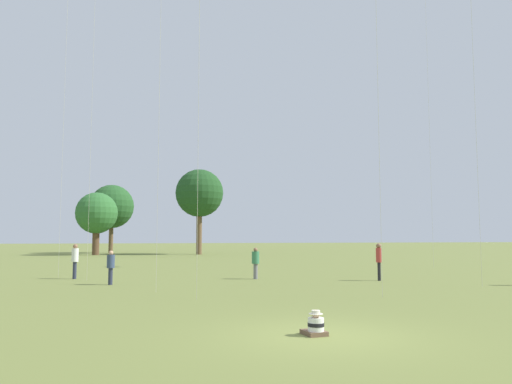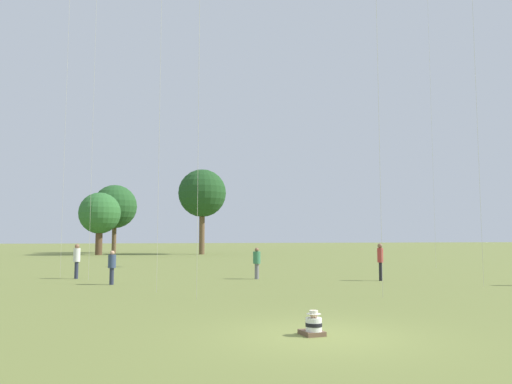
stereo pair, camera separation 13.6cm
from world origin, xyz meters
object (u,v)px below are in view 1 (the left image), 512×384
(person_standing_1, at_px, (256,261))
(kite_4, at_px, (425,3))
(person_standing_3, at_px, (75,258))
(distant_tree_2, at_px, (199,194))
(distant_tree_1, at_px, (112,207))
(distant_tree_0, at_px, (97,213))
(seated_toddler, at_px, (315,325))
(person_standing_0, at_px, (111,265))
(person_standing_2, at_px, (379,258))

(person_standing_1, xyz_separation_m, kite_4, (13.96, 5.88, 18.09))
(person_standing_3, distance_m, distant_tree_2, 35.55)
(person_standing_1, relative_size, distant_tree_1, 0.18)
(person_standing_1, relative_size, distant_tree_2, 0.15)
(kite_4, height_order, distant_tree_2, kite_4)
(person_standing_3, bearing_deg, person_standing_1, 58.09)
(distant_tree_0, bearing_deg, distant_tree_1, 78.09)
(seated_toddler, relative_size, distant_tree_2, 0.06)
(distant_tree_1, relative_size, distant_tree_2, 0.86)
(person_standing_0, height_order, distant_tree_1, distant_tree_1)
(person_standing_1, xyz_separation_m, distant_tree_2, (0.95, 35.64, 6.47))
(distant_tree_0, bearing_deg, person_standing_2, -66.35)
(person_standing_3, height_order, distant_tree_0, distant_tree_0)
(distant_tree_1, bearing_deg, person_standing_1, -77.04)
(distant_tree_0, relative_size, distant_tree_1, 0.83)
(person_standing_1, bearing_deg, kite_4, -98.68)
(person_standing_0, distance_m, person_standing_2, 12.92)
(seated_toddler, xyz_separation_m, distant_tree_0, (-9.22, 50.92, 4.66))
(seated_toddler, xyz_separation_m, distant_tree_1, (-7.90, 57.20, 5.85))
(distant_tree_0, bearing_deg, person_standing_1, -72.96)
(person_standing_1, bearing_deg, seated_toddler, 141.02)
(seated_toddler, bearing_deg, distant_tree_0, 92.24)
(person_standing_1, height_order, distant_tree_1, distant_tree_1)
(distant_tree_2, bearing_deg, person_standing_3, -106.73)
(person_standing_0, bearing_deg, person_standing_3, 175.67)
(person_standing_0, distance_m, person_standing_3, 4.18)
(person_standing_1, bearing_deg, distant_tree_2, -33.04)
(person_standing_0, bearing_deg, seated_toddler, -11.44)
(person_standing_0, height_order, person_standing_3, person_standing_3)
(person_standing_1, relative_size, person_standing_3, 0.90)
(person_standing_3, height_order, kite_4, kite_4)
(person_standing_0, height_order, person_standing_2, person_standing_2)
(distant_tree_1, bearing_deg, person_standing_0, -86.50)
(person_standing_1, height_order, person_standing_2, person_standing_2)
(person_standing_3, bearing_deg, distant_tree_2, 144.52)
(person_standing_0, xyz_separation_m, person_standing_1, (7.11, 1.52, 0.03))
(person_standing_0, xyz_separation_m, distant_tree_2, (8.06, 37.16, 6.51))
(person_standing_2, relative_size, distant_tree_2, 0.18)
(person_standing_0, relative_size, distant_tree_2, 0.15)
(person_standing_2, distance_m, distant_tree_0, 42.33)
(person_standing_0, height_order, distant_tree_0, distant_tree_0)
(person_standing_2, distance_m, person_standing_3, 15.55)
(distant_tree_2, bearing_deg, seated_toddler, -93.26)
(person_standing_0, xyz_separation_m, distant_tree_1, (-2.70, 44.14, 5.15))
(person_standing_1, bearing_deg, person_standing_0, 70.57)
(person_standing_1, bearing_deg, distant_tree_0, -14.48)
(kite_4, bearing_deg, distant_tree_1, 70.00)
(seated_toddler, distance_m, person_standing_0, 14.08)
(person_standing_1, distance_m, distant_tree_2, 36.23)
(person_standing_1, distance_m, kite_4, 23.60)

